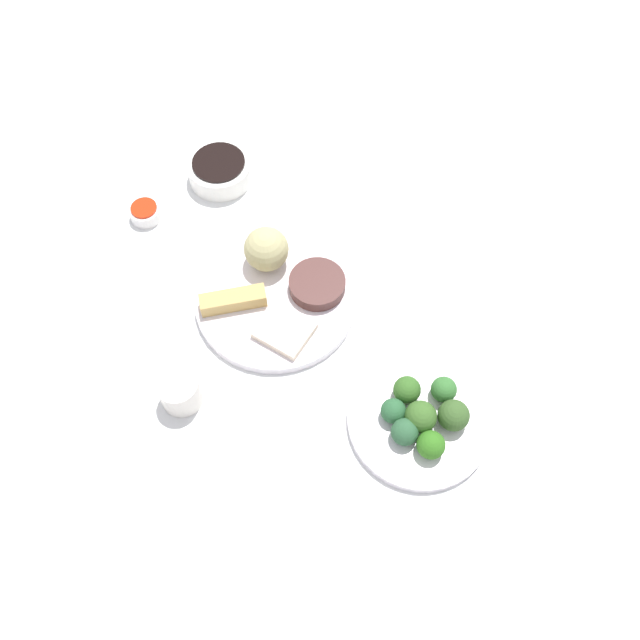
# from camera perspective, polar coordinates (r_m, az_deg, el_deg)

# --- Properties ---
(tabletop) EXTENTS (2.20, 2.20, 0.02)m
(tabletop) POSITION_cam_1_polar(r_m,az_deg,el_deg) (1.09, -2.07, 2.30)
(tabletop) COLOR white
(tabletop) RESTS_ON ground
(main_plate) EXTENTS (0.26, 0.26, 0.02)m
(main_plate) POSITION_cam_1_polar(r_m,az_deg,el_deg) (1.06, -3.73, 1.81)
(main_plate) COLOR white
(main_plate) RESTS_ON tabletop
(rice_scoop) EXTENTS (0.07, 0.07, 0.07)m
(rice_scoop) POSITION_cam_1_polar(r_m,az_deg,el_deg) (1.06, -4.57, 6.00)
(rice_scoop) COLOR tan
(rice_scoop) RESTS_ON main_plate
(spring_roll) EXTENTS (0.09, 0.09, 0.03)m
(spring_roll) POSITION_cam_1_polar(r_m,az_deg,el_deg) (1.04, -7.37, 1.68)
(spring_roll) COLOR tan
(spring_roll) RESTS_ON main_plate
(crab_rangoon_wonton) EXTENTS (0.07, 0.08, 0.01)m
(crab_rangoon_wonton) POSITION_cam_1_polar(r_m,az_deg,el_deg) (1.02, -3.04, -0.89)
(crab_rangoon_wonton) COLOR beige
(crab_rangoon_wonton) RESTS_ON main_plate
(stir_fry_heap) EXTENTS (0.09, 0.09, 0.02)m
(stir_fry_heap) POSITION_cam_1_polar(r_m,az_deg,el_deg) (1.05, -0.24, 3.05)
(stir_fry_heap) COLOR #4F2D28
(stir_fry_heap) RESTS_ON main_plate
(broccoli_plate) EXTENTS (0.20, 0.20, 0.01)m
(broccoli_plate) POSITION_cam_1_polar(r_m,az_deg,el_deg) (0.98, 8.37, -8.43)
(broccoli_plate) COLOR white
(broccoli_plate) RESTS_ON tabletop
(broccoli_floret_0) EXTENTS (0.05, 0.05, 0.05)m
(broccoli_floret_0) POSITION_cam_1_polar(r_m,az_deg,el_deg) (0.95, 8.52, -8.10)
(broccoli_floret_0) COLOR #3A6526
(broccoli_floret_0) RESTS_ON broccoli_plate
(broccoli_floret_1) EXTENTS (0.04, 0.04, 0.04)m
(broccoli_floret_1) POSITION_cam_1_polar(r_m,az_deg,el_deg) (0.94, 9.38, -10.39)
(broccoli_floret_1) COLOR #33731E
(broccoli_floret_1) RESTS_ON broccoli_plate
(broccoli_floret_2) EXTENTS (0.04, 0.04, 0.04)m
(broccoli_floret_2) POSITION_cam_1_polar(r_m,az_deg,el_deg) (0.94, 7.19, -9.39)
(broccoli_floret_2) COLOR #2D5C37
(broccoli_floret_2) RESTS_ON broccoli_plate
(broccoli_floret_3) EXTENTS (0.04, 0.04, 0.04)m
(broccoli_floret_3) POSITION_cam_1_polar(r_m,az_deg,el_deg) (0.96, 11.24, -7.93)
(broccoli_floret_3) COLOR #385B27
(broccoli_floret_3) RESTS_ON broccoli_plate
(broccoli_floret_4) EXTENTS (0.04, 0.04, 0.04)m
(broccoli_floret_4) POSITION_cam_1_polar(r_m,az_deg,el_deg) (0.98, 10.44, -5.81)
(broccoli_floret_4) COLOR #367131
(broccoli_floret_4) RESTS_ON broccoli_plate
(broccoli_floret_5) EXTENTS (0.04, 0.04, 0.04)m
(broccoli_floret_5) POSITION_cam_1_polar(r_m,az_deg,el_deg) (0.96, 6.23, -7.66)
(broccoli_floret_5) COLOR #2A5E35
(broccoli_floret_5) RESTS_ON broccoli_plate
(broccoli_floret_6) EXTENTS (0.04, 0.04, 0.04)m
(broccoli_floret_6) POSITION_cam_1_polar(r_m,az_deg,el_deg) (0.97, 7.38, -5.88)
(broccoli_floret_6) COLOR #356624
(broccoli_floret_6) RESTS_ON broccoli_plate
(soy_sauce_bowl) EXTENTS (0.11, 0.11, 0.04)m
(soy_sauce_bowl) POSITION_cam_1_polar(r_m,az_deg,el_deg) (1.22, -8.46, 12.39)
(soy_sauce_bowl) COLOR white
(soy_sauce_bowl) RESTS_ON tabletop
(soy_sauce_bowl_liquid) EXTENTS (0.09, 0.09, 0.00)m
(soy_sauce_bowl_liquid) POSITION_cam_1_polar(r_m,az_deg,el_deg) (1.20, -8.60, 13.06)
(soy_sauce_bowl_liquid) COLOR black
(soy_sauce_bowl_liquid) RESTS_ON soy_sauce_bowl
(sauce_ramekin_sweet_and_sour) EXTENTS (0.05, 0.05, 0.02)m
(sauce_ramekin_sweet_and_sour) POSITION_cam_1_polar(r_m,az_deg,el_deg) (1.19, -14.57, 8.77)
(sauce_ramekin_sweet_and_sour) COLOR white
(sauce_ramekin_sweet_and_sour) RESTS_ON tabletop
(sauce_ramekin_sweet_and_sour_liquid) EXTENTS (0.04, 0.04, 0.00)m
(sauce_ramekin_sweet_and_sour_liquid) POSITION_cam_1_polar(r_m,az_deg,el_deg) (1.18, -14.71, 9.16)
(sauce_ramekin_sweet_and_sour_liquid) COLOR red
(sauce_ramekin_sweet_and_sour_liquid) RESTS_ON sauce_ramekin_sweet_and_sour
(teacup) EXTENTS (0.06, 0.06, 0.05)m
(teacup) POSITION_cam_1_polar(r_m,az_deg,el_deg) (0.99, -11.78, -5.93)
(teacup) COLOR silver
(teacup) RESTS_ON tabletop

